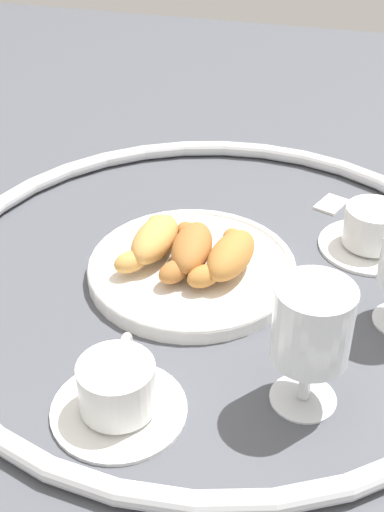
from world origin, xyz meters
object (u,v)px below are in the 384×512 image
juice_glass_left (312,330)px  pastry_plate (192,268)px  croissant_large (229,256)px  sugar_packet (331,203)px  coffee_cup_far (118,391)px  croissant_small (189,249)px  coffee_cup_near (372,231)px  croissant_extra (152,241)px

juice_glass_left → pastry_plate: bearing=43.5°
croissant_large → sugar_packet: size_ratio=2.71×
croissant_large → pastry_plate: bearing=86.8°
pastry_plate → juice_glass_left: 0.25m
coffee_cup_far → juice_glass_left: size_ratio=0.97×
croissant_large → croissant_small: size_ratio=0.99×
coffee_cup_near → sugar_packet: 0.12m
pastry_plate → coffee_cup_far: bearing=177.7°
croissant_extra → coffee_cup_far: 0.24m
croissant_large → croissant_extra: size_ratio=0.99×
coffee_cup_near → juice_glass_left: (-0.30, 0.05, 0.07)m
coffee_cup_near → juice_glass_left: bearing=170.8°
croissant_small → juice_glass_left: juice_glass_left is taller
pastry_plate → sugar_packet: size_ratio=5.24×
pastry_plate → juice_glass_left: juice_glass_left is taller
croissant_large → coffee_cup_far: (-0.23, 0.06, -0.01)m
croissant_small → coffee_cup_far: bearing=178.5°
croissant_large → coffee_cup_far: bearing=166.5°
croissant_large → sugar_packet: (0.23, -0.10, -0.04)m
juice_glass_left → sugar_packet: size_ratio=2.80×
coffee_cup_far → sugar_packet: size_ratio=2.72×
juice_glass_left → sugar_packet: (0.40, 0.01, -0.09)m
croissant_small → sugar_packet: bearing=-34.8°
coffee_cup_near → coffee_cup_far: 0.43m
juice_glass_left → sugar_packet: bearing=1.9°
croissant_small → sugar_packet: (0.22, -0.15, -0.04)m
croissant_small → coffee_cup_far: croissant_small is taller
coffee_cup_far → juice_glass_left: bearing=-69.9°
juice_glass_left → coffee_cup_near: bearing=-9.2°
croissant_extra → coffee_cup_near: bearing=-65.4°
croissant_large → juice_glass_left: juice_glass_left is taller
croissant_large → croissant_small: bearing=87.3°
croissant_extra → coffee_cup_near: (0.12, -0.27, -0.01)m
pastry_plate → croissant_large: 0.06m
coffee_cup_far → croissant_extra: bearing=10.3°
coffee_cup_far → coffee_cup_near: bearing=-31.5°
croissant_large → juice_glass_left: size_ratio=0.97×
sugar_packet → juice_glass_left: bearing=-156.7°
croissant_small → coffee_cup_far: 0.24m
croissant_extra → sugar_packet: size_ratio=2.73×
coffee_cup_far → juice_glass_left: juice_glass_left is taller
pastry_plate → croissant_large: size_ratio=1.94×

